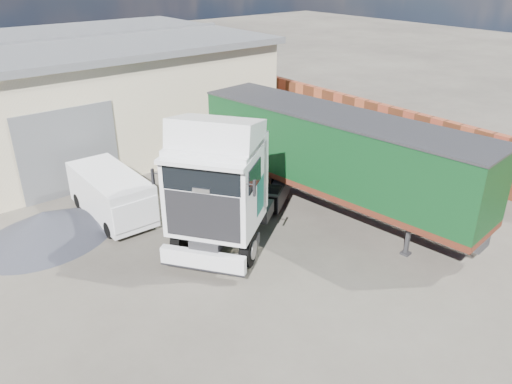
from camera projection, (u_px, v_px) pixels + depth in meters
ground at (268, 287)px, 14.85m from camera, size 120.00×120.00×0.00m
brick_boundary_wall at (365, 125)px, 25.08m from camera, size 0.35×26.00×2.50m
tractor_unit at (226, 188)px, 16.47m from camera, size 7.13×6.16×4.71m
box_trailer at (334, 153)px, 18.41m from camera, size 3.74×11.76×3.84m
panel_van at (113, 196)px, 18.42m from camera, size 1.79×4.24×1.72m
gravel_heap at (43, 227)px, 17.18m from camera, size 6.55×6.04×1.02m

